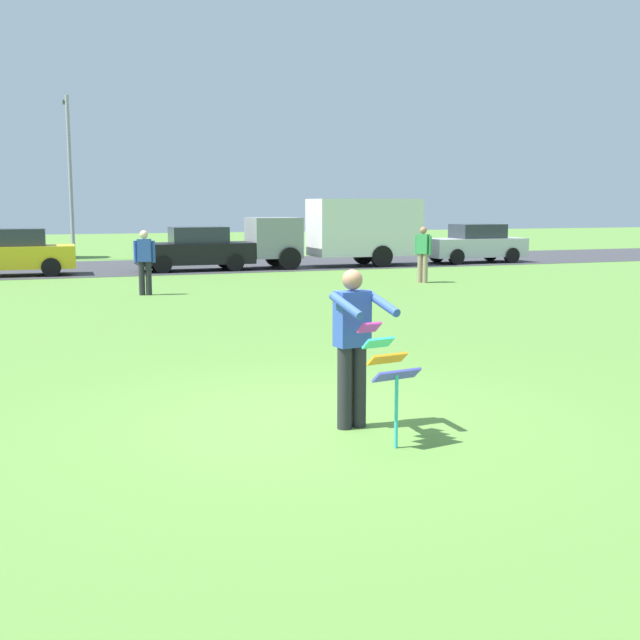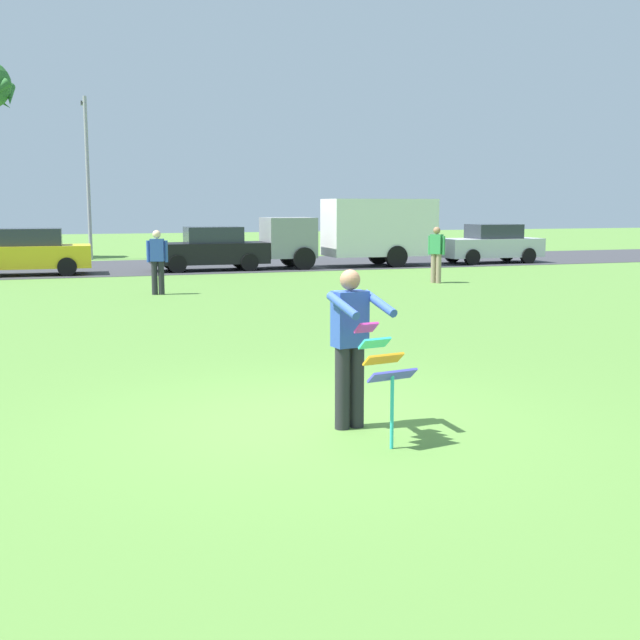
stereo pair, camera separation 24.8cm
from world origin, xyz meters
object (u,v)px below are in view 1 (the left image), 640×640
person_kite_flyer (353,342)px  parked_car_yellow (11,253)px  parked_car_black (196,250)px  parked_car_silver (475,244)px  person_walker_near (145,260)px  parked_truck_grey_van (344,230)px  streetlight_pole (70,167)px  kite_held (387,364)px  person_walker_far (423,253)px

person_kite_flyer → parked_car_yellow: bearing=100.0°
parked_car_yellow → person_kite_flyer: bearing=-80.0°
parked_car_black → person_kite_flyer: bearing=-96.9°
parked_car_silver → person_walker_near: person_walker_near is taller
person_kite_flyer → parked_truck_grey_van: 22.80m
streetlight_pole → parked_truck_grey_van: bearing=-37.8°
kite_held → parked_car_black: parked_car_black is taller
parked_car_black → parked_truck_grey_van: (5.86, 0.00, 0.64)m
streetlight_pole → parked_car_silver: bearing=-25.8°
person_kite_flyer → parked_car_yellow: size_ratio=0.41×
parked_truck_grey_van → person_walker_far: (-0.16, -6.91, -0.48)m
parked_car_yellow → streetlight_pole: 8.57m
person_walker_near → person_walker_far: same height
parked_car_yellow → kite_held: bearing=-80.0°
kite_held → parked_car_yellow: 22.18m
person_kite_flyer → kite_held: (0.10, -0.66, -0.12)m
parked_car_silver → person_walker_far: person_walker_far is taller
parked_car_black → streetlight_pole: bearing=117.2°
parked_car_yellow → person_walker_near: person_walker_near is taller
parked_car_black → parked_car_silver: same height
streetlight_pole → person_walker_near: size_ratio=4.05×
parked_truck_grey_van → person_walker_far: parked_truck_grey_van is taller
parked_truck_grey_van → person_walker_far: size_ratio=3.89×
parked_car_yellow → parked_car_black: same height
parked_car_black → parked_car_silver: size_ratio=1.00×
kite_held → parked_car_silver: parked_car_silver is taller
kite_held → person_walker_near: person_walker_near is taller
parked_truck_grey_van → person_walker_near: parked_truck_grey_van is taller
person_kite_flyer → kite_held: person_kite_flyer is taller
parked_car_yellow → parked_car_silver: (18.02, 0.00, 0.00)m
parked_car_silver → streetlight_pole: 17.63m
parked_car_black → person_walker_far: 8.96m
parked_car_yellow → person_walker_far: bearing=-29.9°
person_kite_flyer → parked_truck_grey_van: bearing=68.3°
parked_car_silver → streetlight_pole: (-15.60, 7.56, 3.22)m
person_kite_flyer → parked_car_black: (2.56, 21.18, -0.18)m
kite_held → person_walker_near: bearing=91.6°
person_walker_near → parked_car_black: bearing=68.9°
person_kite_flyer → streetlight_pole: streetlight_pole is taller
streetlight_pole → person_walker_near: 15.31m
person_walker_far → person_walker_near: bearing=-176.7°
parked_car_yellow → parked_car_black: 6.30m
kite_held → person_walker_near: (-0.40, 14.44, 0.10)m
parked_car_black → person_walker_near: size_ratio=2.43×
kite_held → parked_car_black: bearing=83.6°
kite_held → parked_truck_grey_van: parked_truck_grey_van is taller
parked_car_yellow → person_walker_far: (12.00, -6.91, 0.16)m
parked_truck_grey_van → streetlight_pole: 12.60m
kite_held → person_walker_far: size_ratio=0.70×
parked_car_yellow → streetlight_pole: bearing=72.3°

